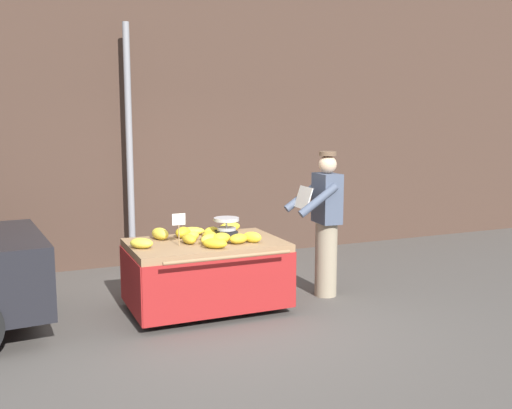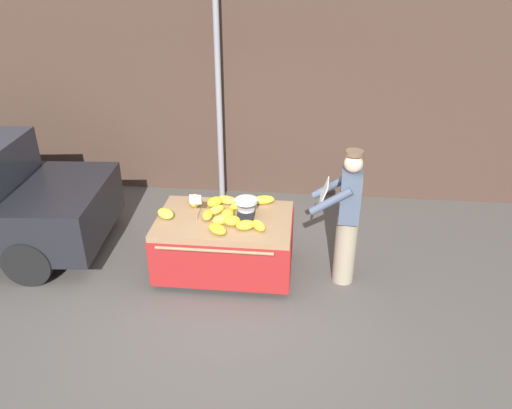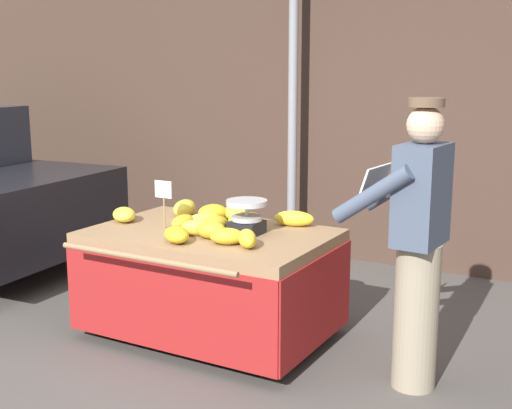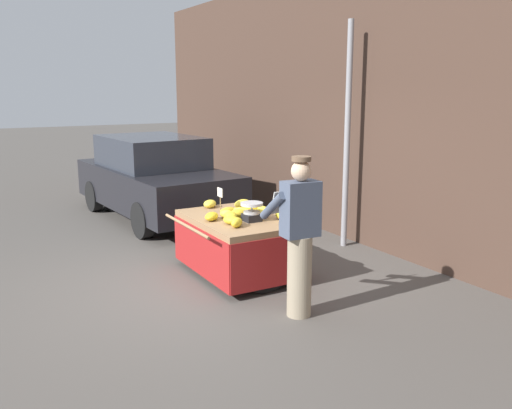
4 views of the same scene
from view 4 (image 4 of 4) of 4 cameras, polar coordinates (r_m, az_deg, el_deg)
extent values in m
plane|color=#514C47|center=(6.91, -5.88, -8.30)|extent=(60.00, 60.00, 0.00)
cube|color=#473328|center=(8.20, 14.03, 9.92)|extent=(16.00, 0.24, 4.28)
cylinder|color=gray|center=(8.33, 9.43, 6.93)|extent=(0.09, 0.09, 3.35)
cube|color=#93704C|center=(7.04, -1.89, -1.65)|extent=(1.64, 1.07, 0.08)
cylinder|color=black|center=(7.77, -4.42, -3.19)|extent=(0.05, 0.71, 0.71)
cylinder|color=#B7B7BC|center=(7.80, -4.51, -3.14)|extent=(0.01, 0.13, 0.13)
cylinder|color=black|center=(6.52, 1.19, -6.17)|extent=(0.05, 0.71, 0.71)
cylinder|color=#B7B7BC|center=(6.50, 1.33, -6.24)|extent=(0.01, 0.13, 0.13)
cylinder|color=#4C4742|center=(7.36, 1.27, -4.15)|extent=(0.05, 0.05, 0.69)
cube|color=maroon|center=(6.91, -5.81, -4.91)|extent=(1.64, 0.02, 0.60)
cube|color=maroon|center=(7.38, 1.81, -3.73)|extent=(1.64, 0.02, 0.60)
cube|color=maroon|center=(7.84, -4.67, -2.83)|extent=(0.02, 1.07, 0.60)
cube|color=maroon|center=(6.45, 1.56, -6.09)|extent=(0.02, 1.07, 0.60)
cylinder|color=#93704C|center=(6.74, -7.27, -2.19)|extent=(1.31, 0.04, 0.04)
cube|color=black|center=(6.82, -0.44, -1.36)|extent=(0.20, 0.20, 0.09)
cylinder|color=#B7B7BC|center=(6.80, -0.44, -0.54)|extent=(0.02, 0.02, 0.11)
cylinder|color=#B7B7BC|center=(6.78, -0.45, 0.06)|extent=(0.28, 0.28, 0.03)
cylinder|color=#B7B7BC|center=(6.81, -0.44, -0.83)|extent=(0.21, 0.21, 0.03)
cylinder|color=#997A51|center=(7.25, -3.71, -0.06)|extent=(0.01, 0.01, 0.22)
cube|color=white|center=(7.21, -3.76, 1.26)|extent=(0.14, 0.01, 0.12)
ellipsoid|color=gold|center=(7.30, -0.48, -0.34)|extent=(0.26, 0.27, 0.12)
ellipsoid|color=yellow|center=(7.62, -4.81, 0.08)|extent=(0.30, 0.29, 0.11)
ellipsoid|color=yellow|center=(7.23, 0.73, -0.57)|extent=(0.31, 0.22, 0.09)
ellipsoid|color=yellow|center=(7.52, -1.40, 0.06)|extent=(0.21, 0.30, 0.13)
ellipsoid|color=gold|center=(6.88, -4.63, -1.23)|extent=(0.30, 0.29, 0.10)
ellipsoid|color=yellow|center=(6.86, 2.96, -1.21)|extent=(0.31, 0.19, 0.11)
ellipsoid|color=yellow|center=(6.52, -2.00, -1.88)|extent=(0.22, 0.24, 0.12)
ellipsoid|color=gold|center=(6.66, -2.57, -1.63)|extent=(0.27, 0.23, 0.11)
ellipsoid|color=gold|center=(6.97, -1.89, -0.97)|extent=(0.18, 0.28, 0.11)
ellipsoid|color=gold|center=(7.17, -2.90, -0.66)|extent=(0.15, 0.25, 0.10)
ellipsoid|color=yellow|center=(7.16, -1.61, -0.68)|extent=(0.24, 0.26, 0.10)
ellipsoid|color=gold|center=(6.84, -2.67, -1.22)|extent=(0.22, 0.18, 0.12)
ellipsoid|color=yellow|center=(6.96, -3.00, -1.03)|extent=(0.25, 0.21, 0.11)
ellipsoid|color=yellow|center=(7.01, 0.40, -0.92)|extent=(0.27, 0.24, 0.11)
cylinder|color=gray|center=(5.88, 4.52, -7.41)|extent=(0.26, 0.26, 0.88)
cube|color=#475166|center=(5.68, 4.64, -0.46)|extent=(0.26, 0.39, 0.58)
sphere|color=#DBB28E|center=(5.61, 4.71, 3.48)|extent=(0.21, 0.21, 0.21)
cylinder|color=brown|center=(5.59, 4.73, 4.75)|extent=(0.20, 0.20, 0.05)
cylinder|color=#475166|center=(5.76, 1.77, -0.14)|extent=(0.48, 0.12, 0.37)
cylinder|color=#475166|center=(5.97, 5.34, 0.23)|extent=(0.48, 0.12, 0.37)
cube|color=silver|center=(5.93, 3.18, 0.30)|extent=(0.11, 0.35, 0.25)
cube|color=black|center=(10.38, -10.35, 1.89)|extent=(4.02, 2.00, 0.70)
cube|color=#2D333D|center=(10.43, -10.82, 5.42)|extent=(2.14, 1.65, 0.56)
cylinder|color=black|center=(9.73, -3.16, -0.40)|extent=(0.61, 0.23, 0.60)
cylinder|color=black|center=(9.05, -11.68, -1.59)|extent=(0.61, 0.23, 0.60)
cylinder|color=black|center=(11.83, -9.23, 1.70)|extent=(0.61, 0.23, 0.60)
cylinder|color=black|center=(11.28, -16.43, 0.85)|extent=(0.61, 0.23, 0.60)
camera|label=1|loc=(8.46, -48.76, 5.80)|focal=40.94mm
camera|label=2|loc=(5.62, -53.18, 20.13)|focal=34.20mm
camera|label=3|loc=(3.63, -38.76, 1.10)|focal=47.27mm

